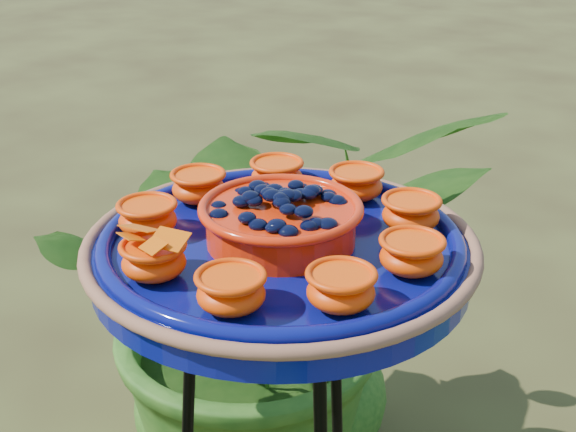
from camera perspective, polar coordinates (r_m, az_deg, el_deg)
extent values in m
torus|color=black|center=(0.99, -0.49, -4.56)|extent=(0.26, 0.26, 0.02)
cylinder|color=#080D61|center=(0.97, -0.50, -2.89)|extent=(0.46, 0.46, 0.04)
torus|color=#8D5B3F|center=(0.96, -0.50, -1.93)|extent=(0.48, 0.48, 0.02)
torus|color=#080D61|center=(0.96, -0.50, -1.71)|extent=(0.44, 0.44, 0.02)
cylinder|color=red|center=(0.95, -0.51, -0.62)|extent=(0.18, 0.18, 0.04)
torus|color=red|center=(0.94, -0.51, 0.60)|extent=(0.20, 0.20, 0.01)
ellipsoid|color=black|center=(0.94, -0.51, 0.94)|extent=(0.16, 0.16, 0.03)
ellipsoid|color=#FF4D02|center=(0.90, 8.77, -2.95)|extent=(0.07, 0.07, 0.04)
cylinder|color=#FF5905|center=(0.89, 8.84, -1.93)|extent=(0.07, 0.07, 0.01)
ellipsoid|color=#FF4D02|center=(1.00, 8.72, 0.01)|extent=(0.07, 0.07, 0.04)
cylinder|color=#FF5905|center=(0.99, 8.79, 0.95)|extent=(0.07, 0.07, 0.01)
ellipsoid|color=#FF4D02|center=(1.08, 4.87, 2.11)|extent=(0.07, 0.07, 0.04)
cylinder|color=#FF5905|center=(1.07, 4.90, 2.99)|extent=(0.07, 0.07, 0.01)
ellipsoid|color=#FF4D02|center=(1.11, -0.80, 2.79)|extent=(0.07, 0.07, 0.04)
cylinder|color=#FF5905|center=(1.10, -0.80, 3.65)|extent=(0.07, 0.07, 0.01)
ellipsoid|color=#FF4D02|center=(1.07, -6.37, 1.92)|extent=(0.07, 0.07, 0.04)
cylinder|color=#FF5905|center=(1.07, -6.42, 2.80)|extent=(0.07, 0.07, 0.01)
ellipsoid|color=#FF4D02|center=(0.99, -9.94, -0.32)|extent=(0.07, 0.07, 0.04)
cylinder|color=#FF5905|center=(0.98, -10.01, 0.62)|extent=(0.07, 0.07, 0.01)
ellipsoid|color=#FF4D02|center=(0.89, -9.51, -3.30)|extent=(0.07, 0.07, 0.04)
cylinder|color=#FF5905|center=(0.88, -9.59, -2.28)|extent=(0.07, 0.07, 0.01)
ellipsoid|color=#FF4D02|center=(0.82, -4.07, -5.58)|extent=(0.07, 0.07, 0.04)
cylinder|color=#FF5905|center=(0.81, -4.11, -4.50)|extent=(0.07, 0.07, 0.01)
ellipsoid|color=#FF4D02|center=(0.82, 3.78, -5.42)|extent=(0.07, 0.07, 0.04)
cylinder|color=#FF5905|center=(0.81, 3.82, -4.34)|extent=(0.07, 0.07, 0.01)
cylinder|color=black|center=(0.88, -9.63, -1.69)|extent=(0.01, 0.03, 0.00)
cube|color=orange|center=(0.89, -10.45, -0.85)|extent=(0.05, 0.04, 0.01)
cube|color=orange|center=(0.86, -8.46, -1.65)|extent=(0.05, 0.04, 0.01)
imported|color=#1E4B14|center=(1.75, -1.71, -5.48)|extent=(1.15, 1.17, 0.99)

